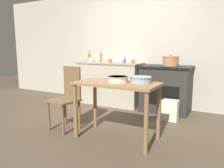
{
  "coord_description": "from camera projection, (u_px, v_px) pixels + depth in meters",
  "views": [
    {
      "loc": [
        1.88,
        -3.01,
        1.25
      ],
      "look_at": [
        0.0,
        0.42,
        0.61
      ],
      "focal_mm": 35.0,
      "sensor_mm": 36.0,
      "label": 1
    }
  ],
  "objects": [
    {
      "name": "chair",
      "position": [
        67.0,
        96.0,
        3.39
      ],
      "size": [
        0.45,
        0.45,
        0.97
      ],
      "rotation": [
        0.0,
        0.0,
        -0.14
      ],
      "color": "brown",
      "rests_on": "ground_plane"
    },
    {
      "name": "stove",
      "position": [
        166.0,
        89.0,
        4.33
      ],
      "size": [
        0.96,
        0.65,
        0.92
      ],
      "color": "#2D2B28",
      "rests_on": "ground_plane"
    },
    {
      "name": "work_table",
      "position": [
        117.0,
        92.0,
        2.97
      ],
      "size": [
        1.13,
        0.6,
        0.8
      ],
      "color": "#997047",
      "rests_on": "ground_plane"
    },
    {
      "name": "stock_pot",
      "position": [
        171.0,
        61.0,
        4.21
      ],
      "size": [
        0.31,
        0.31,
        0.21
      ],
      "color": "#B77A47",
      "rests_on": "stove"
    },
    {
      "name": "bottle_left",
      "position": [
        101.0,
        58.0,
        5.02
      ],
      "size": [
        0.06,
        0.06,
        0.25
      ],
      "color": "olive",
      "rests_on": "counter_cabinet"
    },
    {
      "name": "mixing_bowl_small",
      "position": [
        141.0,
        79.0,
        2.89
      ],
      "size": [
        0.29,
        0.29,
        0.09
      ],
      "color": "#93A8B2",
      "rests_on": "work_table"
    },
    {
      "name": "bottle_center_left",
      "position": [
        108.0,
        59.0,
        4.92
      ],
      "size": [
        0.08,
        0.08,
        0.16
      ],
      "color": "silver",
      "rests_on": "counter_cabinet"
    },
    {
      "name": "mixing_bowl_large",
      "position": [
        118.0,
        79.0,
        2.93
      ],
      "size": [
        0.28,
        0.28,
        0.08
      ],
      "color": "silver",
      "rests_on": "work_table"
    },
    {
      "name": "counter_cabinet",
      "position": [
        110.0,
        83.0,
        4.95
      ],
      "size": [
        1.47,
        0.62,
        0.94
      ],
      "color": "#B2A893",
      "rests_on": "ground_plane"
    },
    {
      "name": "ground_plane",
      "position": [
        100.0,
        123.0,
        3.7
      ],
      "size": [
        14.0,
        14.0,
        0.0
      ],
      "primitive_type": "plane",
      "color": "brown"
    },
    {
      "name": "cup_center_right",
      "position": [
        124.0,
        62.0,
        4.56
      ],
      "size": [
        0.07,
        0.07,
        0.08
      ],
      "primitive_type": "cylinder",
      "color": "#4C6B99",
      "rests_on": "counter_cabinet"
    },
    {
      "name": "bottle_far_left",
      "position": [
        123.0,
        58.0,
        4.86
      ],
      "size": [
        0.07,
        0.07,
        0.25
      ],
      "color": "silver",
      "rests_on": "counter_cabinet"
    },
    {
      "name": "cup_right",
      "position": [
        133.0,
        62.0,
        4.52
      ],
      "size": [
        0.07,
        0.07,
        0.08
      ],
      "primitive_type": "cylinder",
      "color": "#B74C42",
      "rests_on": "counter_cabinet"
    },
    {
      "name": "bottle_mid_left",
      "position": [
        89.0,
        57.0,
        5.18
      ],
      "size": [
        0.07,
        0.07,
        0.25
      ],
      "color": "olive",
      "rests_on": "counter_cabinet"
    },
    {
      "name": "cup_center",
      "position": [
        110.0,
        61.0,
        4.71
      ],
      "size": [
        0.09,
        0.09,
        0.08
      ],
      "primitive_type": "cylinder",
      "color": "#B74C42",
      "rests_on": "counter_cabinet"
    },
    {
      "name": "flour_sack",
      "position": [
        170.0,
        110.0,
        3.82
      ],
      "size": [
        0.27,
        0.19,
        0.36
      ],
      "primitive_type": "cube",
      "color": "beige",
      "rests_on": "ground_plane"
    },
    {
      "name": "cup_mid_right",
      "position": [
        90.0,
        60.0,
        4.93
      ],
      "size": [
        0.08,
        0.08,
        0.1
      ],
      "primitive_type": "cylinder",
      "color": "silver",
      "rests_on": "counter_cabinet"
    },
    {
      "name": "wall_back",
      "position": [
        137.0,
        47.0,
        4.86
      ],
      "size": [
        8.0,
        0.07,
        2.55
      ],
      "color": "#B2AD9E",
      "rests_on": "ground_plane"
    }
  ]
}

